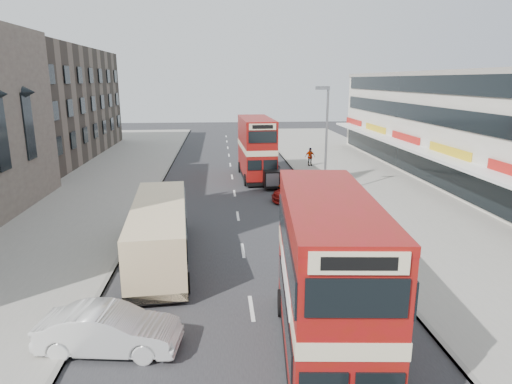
# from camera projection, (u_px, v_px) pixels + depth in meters

# --- Properties ---
(ground) EXTENTS (160.00, 160.00, 0.00)m
(ground) POSITION_uv_depth(u_px,v_px,m) (256.00, 337.00, 15.22)
(ground) COLOR #28282B
(ground) RESTS_ON ground
(road_surface) EXTENTS (12.00, 90.00, 0.01)m
(road_surface) POSITION_uv_depth(u_px,v_px,m) (234.00, 193.00, 34.55)
(road_surface) COLOR #28282B
(road_surface) RESTS_ON ground
(pavement_right) EXTENTS (12.00, 90.00, 0.15)m
(pavement_right) POSITION_uv_depth(u_px,v_px,m) (385.00, 189.00, 35.50)
(pavement_right) COLOR gray
(pavement_right) RESTS_ON ground
(pavement_left) EXTENTS (12.00, 90.00, 0.15)m
(pavement_left) POSITION_uv_depth(u_px,v_px,m) (75.00, 196.00, 33.56)
(pavement_left) COLOR gray
(pavement_left) RESTS_ON ground
(kerb_left) EXTENTS (0.20, 90.00, 0.16)m
(kerb_left) POSITION_uv_depth(u_px,v_px,m) (155.00, 194.00, 34.04)
(kerb_left) COLOR gray
(kerb_left) RESTS_ON ground
(kerb_right) EXTENTS (0.20, 90.00, 0.16)m
(kerb_right) POSITION_uv_depth(u_px,v_px,m) (312.00, 191.00, 35.02)
(kerb_right) COLOR gray
(kerb_right) RESTS_ON ground
(brick_terrace) EXTENTS (14.00, 28.00, 12.00)m
(brick_terrace) POSITION_uv_depth(u_px,v_px,m) (27.00, 104.00, 48.70)
(brick_terrace) COLOR #66594C
(brick_terrace) RESTS_ON ground
(commercial_row) EXTENTS (9.90, 46.20, 9.30)m
(commercial_row) POSITION_uv_depth(u_px,v_px,m) (473.00, 128.00, 36.94)
(commercial_row) COLOR beige
(commercial_row) RESTS_ON ground
(street_lamp) EXTENTS (1.00, 0.20, 8.12)m
(street_lamp) POSITION_uv_depth(u_px,v_px,m) (325.00, 134.00, 31.97)
(street_lamp) COLOR slate
(street_lamp) RESTS_ON ground
(bus_main) EXTENTS (3.24, 9.39, 5.07)m
(bus_main) POSITION_uv_depth(u_px,v_px,m) (327.00, 279.00, 13.52)
(bus_main) COLOR black
(bus_main) RESTS_ON ground
(bus_second) EXTENTS (2.90, 9.40, 5.16)m
(bus_second) POSITION_uv_depth(u_px,v_px,m) (256.00, 148.00, 39.27)
(bus_second) COLOR black
(bus_second) RESTS_ON ground
(coach) EXTENTS (3.28, 10.02, 2.61)m
(coach) POSITION_uv_depth(u_px,v_px,m) (160.00, 230.00, 21.41)
(coach) COLOR black
(coach) RESTS_ON ground
(car_left_front) EXTENTS (4.68, 2.14, 1.49)m
(car_left_front) POSITION_uv_depth(u_px,v_px,m) (109.00, 330.00, 14.32)
(car_left_front) COLOR silver
(car_left_front) RESTS_ON ground
(car_right_a) EXTENTS (4.99, 2.11, 1.44)m
(car_right_a) POSITION_uv_depth(u_px,v_px,m) (306.00, 192.00, 32.02)
(car_right_a) COLOR #A01310
(car_right_a) RESTS_ON ground
(car_right_b) EXTENTS (4.47, 2.44, 1.19)m
(car_right_b) POSITION_uv_depth(u_px,v_px,m) (302.00, 182.00, 35.73)
(car_right_b) COLOR #E14C16
(car_right_b) RESTS_ON ground
(pedestrian_near) EXTENTS (0.76, 0.61, 1.81)m
(pedestrian_near) POSITION_uv_depth(u_px,v_px,m) (357.00, 205.00, 27.42)
(pedestrian_near) COLOR gray
(pedestrian_near) RESTS_ON pavement_right
(pedestrian_far) EXTENTS (1.13, 0.64, 1.82)m
(pedestrian_far) POSITION_uv_depth(u_px,v_px,m) (310.00, 157.00, 44.69)
(pedestrian_far) COLOR gray
(pedestrian_far) RESTS_ON pavement_right
(cyclist) EXTENTS (0.66, 1.71, 1.92)m
(cyclist) POSITION_uv_depth(u_px,v_px,m) (277.00, 176.00, 37.56)
(cyclist) COLOR gray
(cyclist) RESTS_ON ground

